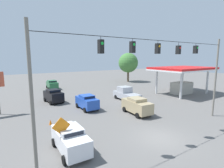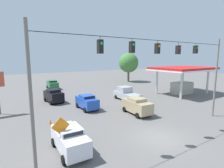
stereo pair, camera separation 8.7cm
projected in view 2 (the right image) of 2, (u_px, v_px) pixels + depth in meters
ground_plane at (159, 138)px, 14.95m from camera, size 140.00×140.00×0.00m
overhead_signal_span at (156, 71)px, 14.49m from camera, size 19.57×0.38×8.84m
sedan_green_withflow_deep at (53, 84)px, 38.02m from camera, size 2.25×4.26×1.89m
sedan_blue_withflow_mid at (87, 102)px, 23.18m from camera, size 1.98×3.94×1.90m
sedan_black_withflow_far at (54, 96)px, 26.65m from camera, size 2.38×4.08×2.02m
pickup_truck_silver_oncoming_far at (126, 94)px, 28.09m from camera, size 2.48×5.40×2.12m
sedan_white_parked_shoulder at (70, 139)px, 12.68m from camera, size 2.01×4.30×1.86m
sedan_tan_crossing_near at (137, 106)px, 21.20m from camera, size 2.25×4.32×1.99m
traffic_cone_nearest at (66, 142)px, 13.64m from camera, size 0.30×0.30×0.56m
traffic_cone_second at (57, 131)px, 15.63m from camera, size 0.30×0.30×0.56m
traffic_cone_third at (50, 122)px, 17.85m from camera, size 0.30×0.30×0.56m
gas_station at (183, 74)px, 32.58m from camera, size 11.31×7.67×5.02m
work_zone_sign at (61, 129)px, 11.89m from camera, size 1.27×0.06×2.84m
tree_horizon_left at (129, 63)px, 48.88m from camera, size 5.47×5.47×8.06m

